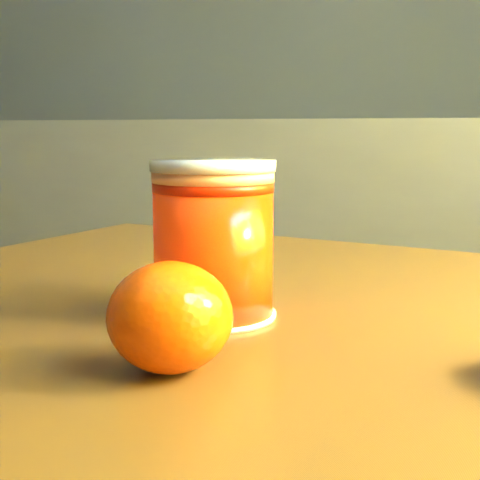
% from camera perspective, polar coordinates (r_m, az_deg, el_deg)
% --- Properties ---
extents(kitchen_counter, '(3.15, 0.60, 0.90)m').
position_cam_1_polar(kitchen_counter, '(2.19, -11.24, -1.99)').
color(kitchen_counter, '#54545A').
rests_on(kitchen_counter, ground).
extents(table, '(1.10, 0.87, 0.74)m').
position_cam_1_polar(table, '(0.51, 11.19, -17.85)').
color(table, brown).
rests_on(table, ground).
extents(juice_glass, '(0.09, 0.09, 0.11)m').
position_cam_1_polar(juice_glass, '(0.49, -2.28, -0.05)').
color(juice_glass, '#FF3005').
rests_on(juice_glass, table).
extents(orange_front, '(0.09, 0.09, 0.06)m').
position_cam_1_polar(orange_front, '(0.38, -5.98, -6.54)').
color(orange_front, '#FF4D05').
rests_on(orange_front, table).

